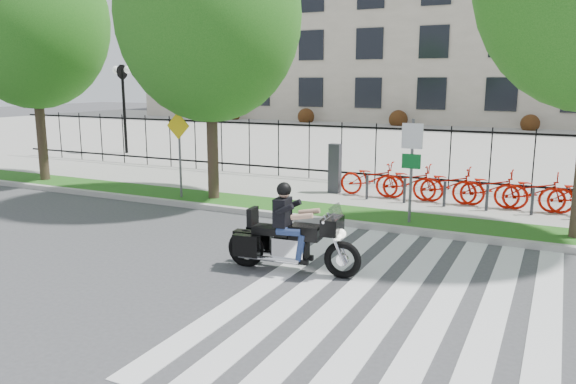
% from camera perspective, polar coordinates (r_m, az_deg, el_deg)
% --- Properties ---
extents(ground, '(120.00, 120.00, 0.00)m').
position_cam_1_polar(ground, '(11.44, -11.31, -6.98)').
color(ground, '#3D3E40').
rests_on(ground, ground).
extents(curb, '(60.00, 0.20, 0.15)m').
position_cam_1_polar(curb, '(14.75, -1.65, -2.30)').
color(curb, '#A09F97').
rests_on(curb, ground).
extents(grass_verge, '(60.00, 1.50, 0.15)m').
position_cam_1_polar(grass_verge, '(15.49, -0.19, -1.63)').
color(grass_verge, '#1E4C13').
rests_on(grass_verge, ground).
extents(sidewalk, '(60.00, 3.50, 0.15)m').
position_cam_1_polar(sidewalk, '(17.72, 3.39, 0.01)').
color(sidewalk, '#A5A49B').
rests_on(sidewalk, ground).
extents(plaza, '(80.00, 34.00, 0.10)m').
position_cam_1_polar(plaza, '(34.42, 14.80, 5.15)').
color(plaza, '#A5A49B').
rests_on(plaza, ground).
extents(crosswalk_stripes, '(5.70, 8.00, 0.01)m').
position_cam_1_polar(crosswalk_stripes, '(9.47, 13.10, -10.98)').
color(crosswalk_stripes, silver).
rests_on(crosswalk_stripes, ground).
extents(iron_fence, '(30.00, 0.06, 2.00)m').
position_cam_1_polar(iron_fence, '(19.15, 5.45, 4.09)').
color(iron_fence, black).
rests_on(iron_fence, sidewalk).
extents(office_building, '(60.00, 21.90, 20.15)m').
position_cam_1_polar(office_building, '(54.30, 19.76, 17.52)').
color(office_building, '#A69B86').
rests_on(office_building, ground).
extents(lamp_post_left, '(1.06, 0.70, 4.25)m').
position_cam_1_polar(lamp_post_left, '(27.80, -16.42, 10.19)').
color(lamp_post_left, black).
rests_on(lamp_post_left, ground).
extents(street_tree_0, '(4.98, 4.98, 8.15)m').
position_cam_1_polar(street_tree_0, '(21.05, -24.59, 15.47)').
color(street_tree_0, '#36251D').
rests_on(street_tree_0, grass_verge).
extents(street_tree_1, '(5.15, 5.15, 8.13)m').
position_cam_1_polar(street_tree_1, '(16.37, -8.02, 17.40)').
color(street_tree_1, '#36251D').
rests_on(street_tree_1, grass_verge).
extents(bike_share_station, '(11.17, 0.89, 1.50)m').
position_cam_1_polar(bike_share_station, '(16.06, 23.51, 0.06)').
color(bike_share_station, '#2D2D33').
rests_on(bike_share_station, sidewalk).
extents(sign_pole_regulatory, '(0.50, 0.09, 2.50)m').
position_cam_1_polar(sign_pole_regulatory, '(13.66, 12.45, 3.45)').
color(sign_pole_regulatory, '#59595B').
rests_on(sign_pole_regulatory, grass_verge).
extents(sign_pole_warning, '(0.78, 0.09, 2.49)m').
position_cam_1_polar(sign_pole_warning, '(16.61, -11.00, 4.88)').
color(sign_pole_warning, '#59595B').
rests_on(sign_pole_warning, grass_verge).
extents(motorcycle_rider, '(2.66, 0.84, 2.05)m').
position_cam_1_polar(motorcycle_rider, '(10.49, 0.35, -4.55)').
color(motorcycle_rider, black).
rests_on(motorcycle_rider, ground).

